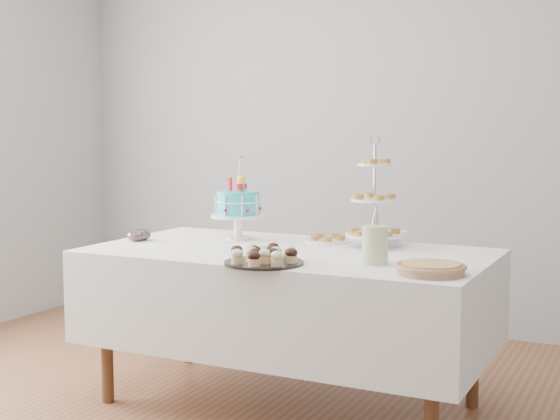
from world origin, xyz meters
The scene contains 11 objects.
walls centered at (0.00, 0.00, 1.35)m, with size 5.04×4.04×2.70m.
table centered at (0.00, 0.30, 0.54)m, with size 1.92×1.02×0.77m.
birthday_cake centered at (-0.39, 0.50, 0.89)m, with size 0.29×0.29×0.44m.
cupcake_tray centered at (0.07, -0.10, 0.81)m, with size 0.35×0.35×0.08m.
pie centered at (0.79, -0.01, 0.80)m, with size 0.29×0.29×0.05m.
tiered_stand centered at (0.34, 0.57, 1.00)m, with size 0.29×0.29×0.56m.
plate_stack centered at (0.38, 0.70, 0.80)m, with size 0.17×0.17×0.07m.
pastry_plate centered at (0.06, 0.63, 0.79)m, with size 0.24×0.24×0.04m.
jam_bowl_a centered at (-0.84, 0.25, 0.80)m, with size 0.11×0.11×0.06m.
jam_bowl_b centered at (-0.84, 0.22, 0.80)m, with size 0.10×0.10×0.06m.
utensil_pitcher centered at (0.50, 0.12, 0.86)m, with size 0.12×0.11×0.25m.
Camera 1 is at (1.62, -3.05, 1.36)m, focal length 50.00 mm.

